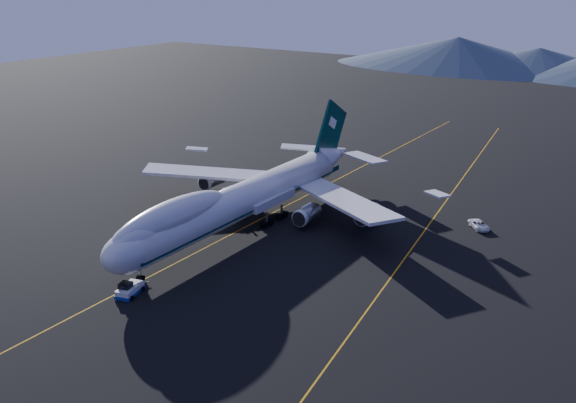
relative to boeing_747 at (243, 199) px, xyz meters
The scene contains 6 objects.
ground 5.81m from the boeing_747, 90.00° to the right, with size 500.00×500.00×0.00m, color black.
taxiway_line_main 5.80m from the boeing_747, 90.00° to the right, with size 0.25×220.00×0.01m, color #CB8A0B.
taxiway_line_side 32.14m from the boeing_747, 18.38° to the left, with size 0.25×200.00×0.01m, color #CB8A0B.
boeing_747 is the anchor object (origin of this frame).
pushback_tug 30.98m from the boeing_747, 86.54° to the right, with size 3.71×5.28×2.09m.
service_van 44.39m from the boeing_747, 32.90° to the left, with size 2.43×5.27×1.46m, color white.
Camera 1 is at (68.48, -88.75, 45.19)m, focal length 40.00 mm.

